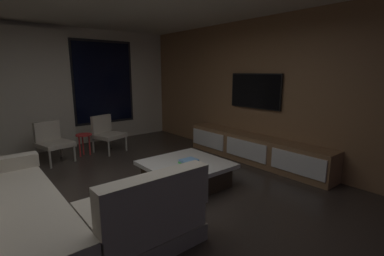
# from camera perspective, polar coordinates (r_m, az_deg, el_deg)

# --- Properties ---
(floor) EXTENTS (9.20, 9.20, 0.00)m
(floor) POSITION_cam_1_polar(r_m,az_deg,el_deg) (3.80, -14.30, -15.65)
(floor) COLOR #332B26
(back_wall_with_window) EXTENTS (6.60, 0.30, 2.70)m
(back_wall_with_window) POSITION_cam_1_polar(r_m,az_deg,el_deg) (6.85, -28.53, 7.09)
(back_wall_with_window) COLOR beige
(back_wall_with_window) RESTS_ON floor
(media_wall) EXTENTS (0.12, 7.80, 2.70)m
(media_wall) POSITION_cam_1_polar(r_m,az_deg,el_deg) (5.43, 15.73, 7.29)
(media_wall) COLOR #8E6642
(media_wall) RESTS_ON floor
(sectional_couch) EXTENTS (1.98, 2.50, 0.82)m
(sectional_couch) POSITION_cam_1_polar(r_m,az_deg,el_deg) (3.28, -27.95, -15.69)
(sectional_couch) COLOR #A49C8C
(sectional_couch) RESTS_ON floor
(coffee_table) EXTENTS (1.16, 1.16, 0.36)m
(coffee_table) POSITION_cam_1_polar(r_m,az_deg,el_deg) (4.28, -1.25, -9.32)
(coffee_table) COLOR #423323
(coffee_table) RESTS_ON floor
(book_stack_on_coffee_table) EXTENTS (0.24, 0.21, 0.06)m
(book_stack_on_coffee_table) POSITION_cam_1_polar(r_m,az_deg,el_deg) (4.17, -0.71, -6.94)
(book_stack_on_coffee_table) COLOR #46D24E
(book_stack_on_coffee_table) RESTS_ON coffee_table
(accent_chair_near_window) EXTENTS (0.68, 0.70, 0.78)m
(accent_chair_near_window) POSITION_cam_1_polar(r_m,az_deg,el_deg) (6.27, -17.26, -0.73)
(accent_chair_near_window) COLOR #B2ADA0
(accent_chair_near_window) RESTS_ON floor
(accent_chair_by_curtain) EXTENTS (0.67, 0.68, 0.78)m
(accent_chair_by_curtain) POSITION_cam_1_polar(r_m,az_deg,el_deg) (5.93, -26.97, -2.17)
(accent_chair_by_curtain) COLOR #B2ADA0
(accent_chair_by_curtain) RESTS_ON floor
(side_stool) EXTENTS (0.32, 0.32, 0.46)m
(side_stool) POSITION_cam_1_polar(r_m,az_deg,el_deg) (6.08, -21.45, -1.96)
(side_stool) COLOR red
(side_stool) RESTS_ON floor
(media_console) EXTENTS (0.46, 3.10, 0.52)m
(media_console) POSITION_cam_1_polar(r_m,az_deg,el_deg) (5.41, 12.88, -4.40)
(media_console) COLOR #8E6642
(media_console) RESTS_ON floor
(mounted_tv) EXTENTS (0.05, 1.15, 0.67)m
(mounted_tv) POSITION_cam_1_polar(r_m,az_deg,el_deg) (5.49, 12.92, 7.47)
(mounted_tv) COLOR black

